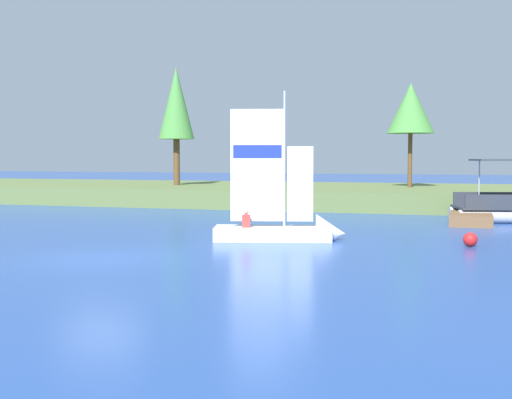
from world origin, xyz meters
TOP-DOWN VIEW (x-y plane):
  - ground_plane at (0.00, 0.00)m, footprint 200.00×200.00m
  - shore_bank at (0.00, 25.35)m, footprint 80.00×14.34m
  - shoreline_tree_left at (-8.41, 24.24)m, footprint 2.36×2.36m
  - shoreline_tree_midleft at (6.72, 25.63)m, footprint 2.91×2.91m
  - wooden_dock at (10.34, 15.48)m, footprint 1.79×6.40m
  - sailboat at (4.26, 6.05)m, footprint 4.90×2.67m
  - channel_buoy at (10.31, 6.10)m, footprint 0.47×0.47m

SIDE VIEW (x-z plane):
  - ground_plane at x=0.00m, z-range 0.00..0.00m
  - channel_buoy at x=10.31m, z-range 0.00..0.47m
  - wooden_dock at x=10.34m, z-range 0.00..0.48m
  - sailboat at x=4.26m, z-range -2.48..3.29m
  - shore_bank at x=0.00m, z-range 0.00..1.09m
  - shoreline_tree_midleft at x=6.72m, z-range 2.73..9.17m
  - shoreline_tree_left at x=-8.41m, z-range 2.54..10.37m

